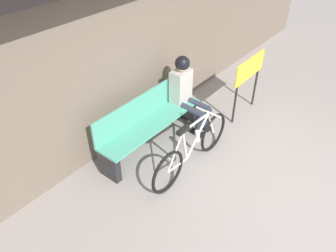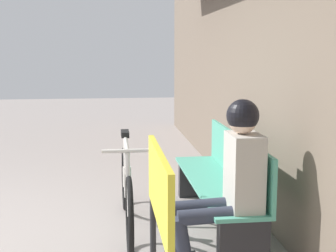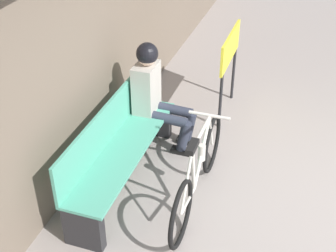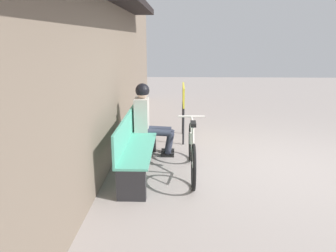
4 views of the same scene
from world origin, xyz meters
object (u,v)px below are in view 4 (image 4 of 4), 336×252
bicycle (192,151)px  person_seated (148,115)px  signboard (183,99)px  park_bench_near (135,146)px

bicycle → person_seated: size_ratio=1.39×
bicycle → signboard: 1.76m
bicycle → person_seated: bearing=42.0°
bicycle → park_bench_near: bearing=86.9°
park_bench_near → signboard: bearing=-23.6°
person_seated → signboard: person_seated is taller
park_bench_near → bicycle: size_ratio=1.13×
person_seated → park_bench_near: bearing=170.8°
park_bench_near → signboard: signboard is taller
park_bench_near → person_seated: bearing=-9.2°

